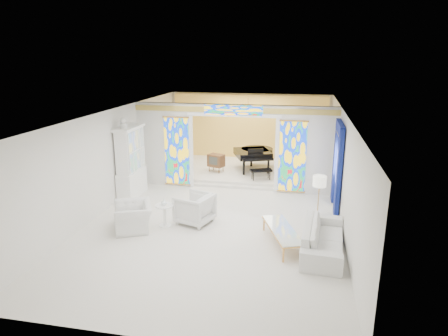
% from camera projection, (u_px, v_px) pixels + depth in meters
% --- Properties ---
extents(floor, '(12.00, 12.00, 0.00)m').
position_uv_depth(floor, '(222.00, 209.00, 12.37)').
color(floor, silver).
rests_on(floor, ground).
extents(ceiling, '(7.00, 12.00, 0.02)m').
position_uv_depth(ceiling, '(222.00, 112.00, 11.55)').
color(ceiling, silver).
rests_on(ceiling, wall_back).
extents(wall_back, '(7.00, 0.02, 3.00)m').
position_uv_depth(wall_back, '(249.00, 128.00, 17.62)').
color(wall_back, silver).
rests_on(wall_back, floor).
extents(wall_front, '(7.00, 0.02, 3.00)m').
position_uv_depth(wall_front, '(146.00, 259.00, 6.30)').
color(wall_front, silver).
rests_on(wall_front, floor).
extents(wall_left, '(0.02, 12.00, 3.00)m').
position_uv_depth(wall_left, '(114.00, 157.00, 12.62)').
color(wall_left, silver).
rests_on(wall_left, floor).
extents(wall_right, '(0.02, 12.00, 3.00)m').
position_uv_depth(wall_right, '(343.00, 169.00, 11.30)').
color(wall_right, silver).
rests_on(wall_right, floor).
extents(partition_wall, '(7.00, 0.22, 3.00)m').
position_uv_depth(partition_wall, '(234.00, 143.00, 13.80)').
color(partition_wall, silver).
rests_on(partition_wall, floor).
extents(stained_glass_left, '(0.90, 0.04, 2.40)m').
position_uv_depth(stained_glass_left, '(177.00, 151.00, 14.18)').
color(stained_glass_left, gold).
rests_on(stained_glass_left, partition_wall).
extents(stained_glass_right, '(0.90, 0.04, 2.40)m').
position_uv_depth(stained_glass_right, '(292.00, 157.00, 13.42)').
color(stained_glass_right, gold).
rests_on(stained_glass_right, partition_wall).
extents(stained_glass_transom, '(2.00, 0.04, 0.34)m').
position_uv_depth(stained_glass_transom, '(233.00, 110.00, 13.38)').
color(stained_glass_transom, gold).
rests_on(stained_glass_transom, partition_wall).
extents(alcove_platform, '(6.80, 3.80, 0.18)m').
position_uv_depth(alcove_platform, '(242.00, 170.00, 16.22)').
color(alcove_platform, silver).
rests_on(alcove_platform, floor).
extents(gold_curtain_back, '(6.70, 0.10, 2.90)m').
position_uv_depth(gold_curtain_back, '(249.00, 128.00, 17.51)').
color(gold_curtain_back, '#F6C255').
rests_on(gold_curtain_back, wall_back).
extents(chandelier, '(0.48, 0.48, 0.30)m').
position_uv_depth(chandelier, '(248.00, 110.00, 15.41)').
color(chandelier, '#CE9348').
rests_on(chandelier, ceiling).
extents(blue_drapes, '(0.14, 1.85, 2.65)m').
position_uv_depth(blue_drapes, '(338.00, 160.00, 11.96)').
color(blue_drapes, navy).
rests_on(blue_drapes, wall_right).
extents(china_cabinet, '(0.56, 1.46, 2.72)m').
position_uv_depth(china_cabinet, '(131.00, 162.00, 13.22)').
color(china_cabinet, white).
rests_on(china_cabinet, floor).
extents(armchair_left, '(1.36, 1.42, 0.72)m').
position_uv_depth(armchair_left, '(133.00, 217.00, 10.87)').
color(armchair_left, white).
rests_on(armchair_left, floor).
extents(armchair_right, '(1.17, 1.16, 0.85)m').
position_uv_depth(armchair_right, '(194.00, 208.00, 11.27)').
color(armchair_right, white).
rests_on(armchair_right, floor).
extents(sofa, '(1.12, 2.46, 0.70)m').
position_uv_depth(sofa, '(323.00, 238.00, 9.63)').
color(sofa, white).
rests_on(sofa, floor).
extents(side_table, '(0.63, 0.63, 0.63)m').
position_uv_depth(side_table, '(165.00, 212.00, 11.03)').
color(side_table, white).
rests_on(side_table, floor).
extents(vase, '(0.19, 0.19, 0.17)m').
position_uv_depth(vase, '(164.00, 202.00, 10.95)').
color(vase, white).
rests_on(vase, side_table).
extents(coffee_table, '(1.20, 1.96, 0.42)m').
position_uv_depth(coffee_table, '(282.00, 230.00, 9.97)').
color(coffee_table, white).
rests_on(coffee_table, floor).
extents(floor_lamp, '(0.37, 0.37, 1.48)m').
position_uv_depth(floor_lamp, '(319.00, 184.00, 10.74)').
color(floor_lamp, '#CE9348').
rests_on(floor_lamp, floor).
extents(grand_piano, '(1.80, 2.73, 0.97)m').
position_uv_depth(grand_piano, '(255.00, 153.00, 15.86)').
color(grand_piano, black).
rests_on(grand_piano, alcove_platform).
extents(tv_console, '(0.70, 0.59, 0.69)m').
position_uv_depth(tv_console, '(216.00, 160.00, 15.58)').
color(tv_console, brown).
rests_on(tv_console, alcove_platform).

